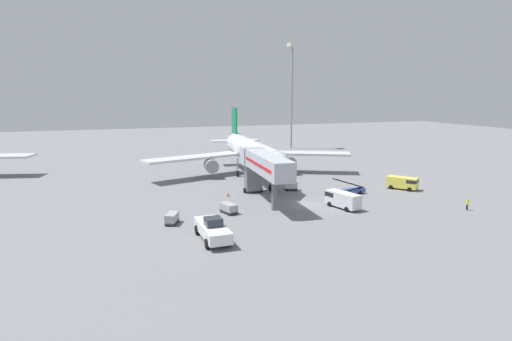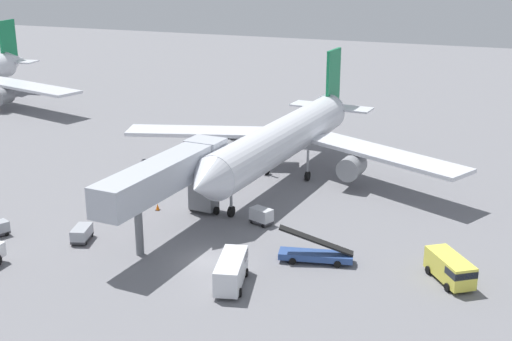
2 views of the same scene
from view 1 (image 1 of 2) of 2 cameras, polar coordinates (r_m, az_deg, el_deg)
name	(u,v)px [view 1 (image 1 of 2)]	position (r m, az deg, el deg)	size (l,w,h in m)	color
ground_plane	(309,205)	(61.80, 7.18, -4.65)	(300.00, 300.00, 0.00)	slate
airplane_at_gate	(251,152)	(81.45, -0.70, 2.55)	(41.89, 39.59, 12.96)	silver
jet_bridge	(263,165)	(62.44, 0.96, 0.82)	(4.42, 17.97, 7.43)	#B2B7C1
pushback_tug	(213,229)	(46.82, -5.92, -8.00)	(2.92, 7.55, 2.67)	white
belt_loader_truck	(348,190)	(68.54, 12.46, -2.67)	(6.42, 2.96, 3.04)	#2D4C8E
service_van_mid_right	(342,199)	(60.64, 11.66, -3.81)	(3.17, 5.75, 2.27)	silver
service_van_far_center	(403,182)	(75.04, 19.41, -1.54)	(4.47, 5.14, 2.10)	#E5DB4C
baggage_cart_far_right	(229,208)	(57.01, -3.75, -5.10)	(2.04, 2.87, 1.33)	#38383D
baggage_cart_outer_left	(172,218)	(53.37, -11.38, -6.36)	(2.12, 2.78, 1.35)	#38383D
baggage_cart_rear_left	(291,185)	(70.38, 4.79, -2.02)	(2.42, 1.92, 1.59)	#38383D
ground_crew_worker_foreground	(467,204)	(65.27, 26.85, -4.07)	(0.44, 0.44, 1.73)	#1E2333
safety_cone_alpha	(228,194)	(66.39, -3.82, -3.23)	(0.46, 0.46, 0.70)	black
apron_light_mast	(292,78)	(124.67, 4.94, 12.45)	(2.40, 2.40, 30.33)	#93969B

